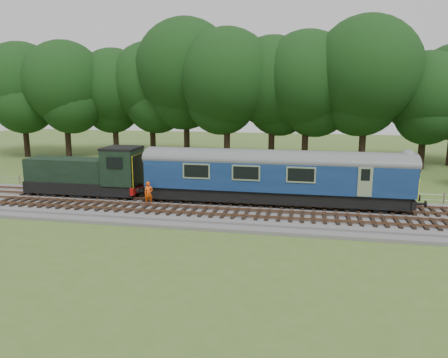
# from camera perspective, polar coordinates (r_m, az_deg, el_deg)

# --- Properties ---
(ground) EXTENTS (120.00, 120.00, 0.00)m
(ground) POSITION_cam_1_polar(r_m,az_deg,el_deg) (29.65, 2.06, -4.41)
(ground) COLOR #456324
(ground) RESTS_ON ground
(ballast) EXTENTS (70.00, 7.00, 0.35)m
(ballast) POSITION_cam_1_polar(r_m,az_deg,el_deg) (29.60, 2.07, -4.09)
(ballast) COLOR #4C4C4F
(ballast) RESTS_ON ground
(track_north) EXTENTS (67.20, 2.40, 0.21)m
(track_north) POSITION_cam_1_polar(r_m,az_deg,el_deg) (30.88, 2.49, -2.98)
(track_north) COLOR black
(track_north) RESTS_ON ballast
(track_south) EXTENTS (67.20, 2.40, 0.21)m
(track_south) POSITION_cam_1_polar(r_m,az_deg,el_deg) (28.02, 1.54, -4.46)
(track_south) COLOR black
(track_south) RESTS_ON ballast
(fence) EXTENTS (64.00, 0.12, 1.00)m
(fence) POSITION_cam_1_polar(r_m,az_deg,el_deg) (33.95, 3.30, -2.40)
(fence) COLOR #6B6054
(fence) RESTS_ON ground
(tree_line) EXTENTS (70.00, 8.00, 18.00)m
(tree_line) POSITION_cam_1_polar(r_m,az_deg,el_deg) (51.02, 6.09, 2.15)
(tree_line) COLOR black
(tree_line) RESTS_ON ground
(dmu_railcar) EXTENTS (18.05, 2.86, 3.88)m
(dmu_railcar) POSITION_cam_1_polar(r_m,az_deg,el_deg) (30.16, 6.68, 0.87)
(dmu_railcar) COLOR black
(dmu_railcar) RESTS_ON ground
(shunter_loco) EXTENTS (8.91, 2.60, 3.38)m
(shunter_loco) POSITION_cam_1_polar(r_m,az_deg,el_deg) (34.31, -17.20, 0.62)
(shunter_loco) COLOR black
(shunter_loco) RESTS_ON ground
(worker) EXTENTS (0.71, 0.64, 1.63)m
(worker) POSITION_cam_1_polar(r_m,az_deg,el_deg) (30.51, -9.82, -1.86)
(worker) COLOR #E84B0C
(worker) RESTS_ON ballast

